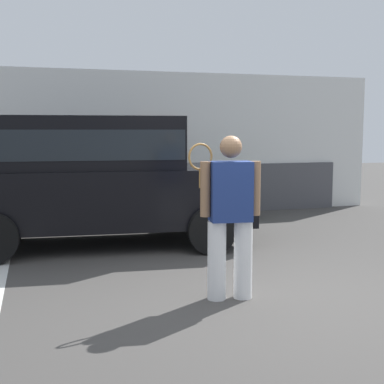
% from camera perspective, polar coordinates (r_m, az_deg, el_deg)
% --- Properties ---
extents(ground_plane, '(40.00, 40.00, 0.00)m').
position_cam_1_polar(ground_plane, '(5.98, 6.79, -11.25)').
color(ground_plane, '#423F3D').
extents(parking_stripe_0, '(0.12, 4.40, 0.01)m').
position_cam_1_polar(parking_stripe_0, '(6.98, -20.05, -8.95)').
color(parking_stripe_0, silver).
rests_on(parking_stripe_0, ground_plane).
extents(house_frontage, '(10.68, 0.40, 3.08)m').
position_cam_1_polar(house_frontage, '(11.40, -5.07, 4.76)').
color(house_frontage, white).
rests_on(house_frontage, ground_plane).
extents(parked_suv, '(4.75, 2.50, 2.05)m').
position_cam_1_polar(parked_suv, '(8.46, -10.39, 1.93)').
color(parked_suv, black).
rests_on(parked_suv, ground_plane).
extents(tennis_player_man, '(0.79, 0.33, 1.79)m').
position_cam_1_polar(tennis_player_man, '(5.68, 4.16, -2.48)').
color(tennis_player_man, white).
rests_on(tennis_player_man, ground_plane).
extents(potted_plant_by_porch, '(0.68, 0.68, 0.90)m').
position_cam_1_polar(potted_plant_by_porch, '(11.04, 5.53, -0.25)').
color(potted_plant_by_porch, gray).
rests_on(potted_plant_by_porch, ground_plane).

